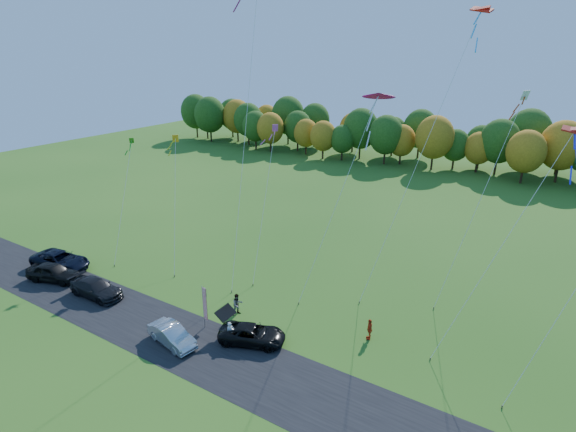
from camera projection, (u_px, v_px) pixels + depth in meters
The scene contains 21 objects.
ground at pixel (247, 325), 34.40m from camera, with size 160.00×160.00×0.00m, color #295A17.
asphalt_strip at pixel (212, 353), 31.22m from camera, with size 90.00×6.00×0.01m, color black.
tree_line at pixel (437, 171), 78.13m from camera, with size 116.00×12.00×10.00m, color #1E4711, non-canonical shape.
black_suv at pixel (252, 334), 32.12m from camera, with size 2.20×4.77×1.33m, color black.
silver_sedan at pixel (172, 335), 31.97m from camera, with size 1.47×4.21×1.39m, color #BCBDC1.
dark_truck_a at pixel (96, 288), 38.15m from camera, with size 2.09×5.14×1.49m, color black.
dark_truck_b at pixel (53, 272), 40.72m from camera, with size 1.94×4.83×1.64m, color black.
dark_suv_west at pixel (60, 260), 43.00m from camera, with size 2.75×5.96×1.66m, color black.
person_tailgate_a at pixel (230, 333), 32.05m from camera, with size 0.59×0.39×1.63m, color silver.
person_tailgate_b at pixel (237, 304), 35.46m from camera, with size 0.87×0.68×1.79m, color gray.
person_east at pixel (369, 329), 32.45m from camera, with size 0.95×0.40×1.62m, color red.
feather_flag at pixel (204, 303), 33.20m from camera, with size 0.47×0.15×3.57m.
kite_delta_blue at pixel (246, 120), 38.54m from camera, with size 4.65×10.59×28.75m.
kite_parafoil_orange at pixel (420, 156), 36.81m from camera, with size 6.20×12.36×23.53m.
kite_delta_red at pixel (340, 195), 36.47m from camera, with size 4.26×8.62×17.89m.
kite_parafoil_rainbow at pixel (502, 246), 29.62m from camera, with size 7.09×8.54×15.50m.
kite_diamond_yellow at pixel (175, 204), 43.21m from camera, with size 5.41×6.86×12.21m.
kite_diamond_green at pixel (123, 201), 44.45m from camera, with size 2.81×6.18×11.72m.
kite_diamond_white at pixel (478, 204), 35.26m from camera, with size 4.01×7.12×17.28m.
kite_diamond_pink at pixel (264, 204), 40.94m from camera, with size 2.58×7.40×13.62m.
kite_diamond_blue_low at pixel (552, 326), 25.59m from camera, with size 3.77×4.93×10.44m.
Camera 1 is at (18.22, -23.21, 19.80)m, focal length 28.00 mm.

